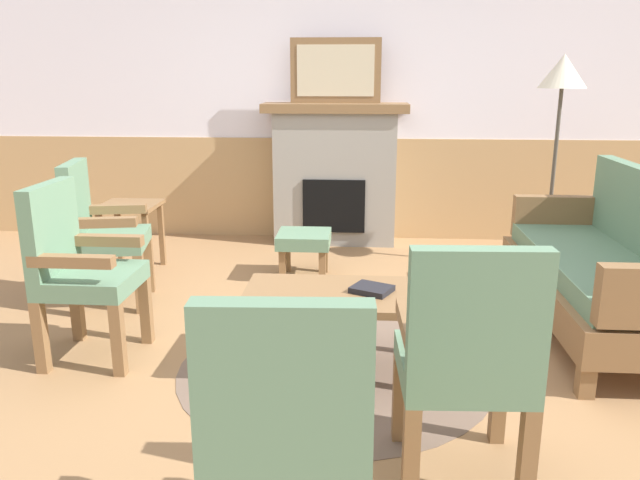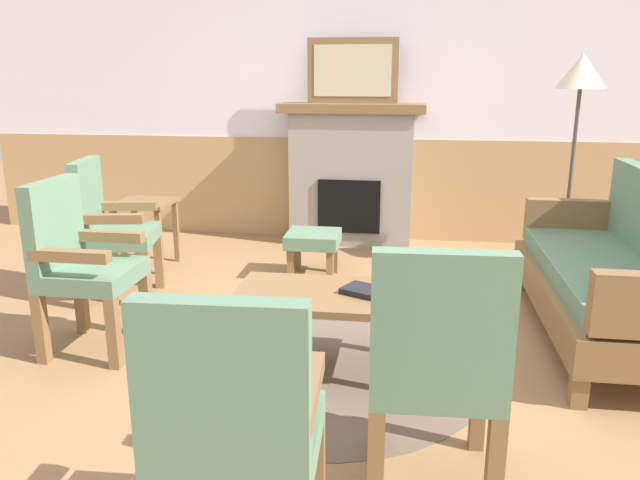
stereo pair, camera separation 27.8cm
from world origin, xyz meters
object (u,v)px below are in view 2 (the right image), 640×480
book_on_table (363,290)px  side_table (145,215)px  footstool (313,242)px  armchair_near_fireplace (108,224)px  coffee_table (326,302)px  floor_lamp_by_couch (580,86)px  couch (611,276)px  armchair_by_window_left (79,259)px  armchair_front_left (235,426)px  armchair_front_center (436,358)px  fireplace (351,173)px  framed_picture (353,71)px

book_on_table → side_table: (-1.88, 1.61, -0.02)m
footstool → armchair_near_fireplace: size_ratio=0.41×
coffee_table → side_table: bearing=136.3°
coffee_table → floor_lamp_by_couch: 2.72m
couch → footstool: size_ratio=4.50×
couch → armchair_near_fireplace: bearing=175.5°
coffee_table → armchair_by_window_left: size_ratio=0.98×
couch → armchair_front_left: size_ratio=1.84×
coffee_table → armchair_by_window_left: 1.42m
couch → floor_lamp_by_couch: floor_lamp_by_couch is taller
couch → armchair_front_center: size_ratio=1.84×
footstool → armchair_front_center: size_ratio=0.41×
armchair_front_left → side_table: armchair_front_left is taller
couch → armchair_front_center: 1.88m
side_table → armchair_near_fireplace: bearing=-85.8°
coffee_table → armchair_front_center: (0.53, -0.92, 0.15)m
armchair_by_window_left → side_table: bearing=100.5°
coffee_table → side_table: side_table is taller
footstool → side_table: 1.39m
fireplace → coffee_table: size_ratio=1.35×
armchair_near_fireplace → framed_picture: bearing=49.0°
fireplace → armchair_near_fireplace: bearing=-131.0°
side_table → floor_lamp_by_couch: floor_lamp_by_couch is taller
fireplace → book_on_table: 2.64m
couch → coffee_table: size_ratio=1.88×
book_on_table → armchair_front_center: (0.34, -0.93, 0.08)m
footstool → armchair_front_left: size_ratio=0.41×
framed_picture → footstool: size_ratio=2.00×
armchair_front_left → armchair_front_center: same height
framed_picture → coffee_table: bearing=-87.3°
floor_lamp_by_couch → armchair_by_window_left: bearing=-148.7°
book_on_table → armchair_by_window_left: armchair_by_window_left is taller
book_on_table → floor_lamp_by_couch: size_ratio=0.12×
side_table → floor_lamp_by_couch: size_ratio=0.33×
book_on_table → armchair_front_left: 1.50m
book_on_table → armchair_near_fireplace: armchair_near_fireplace is taller
framed_picture → book_on_table: size_ratio=4.09×
framed_picture → coffee_table: size_ratio=0.83×
couch → footstool: bearing=154.5°
book_on_table → armchair_front_left: (-0.26, -1.47, 0.08)m
fireplace → armchair_near_fireplace: fireplace is taller
footstool → armchair_front_left: bearing=-85.5°
coffee_table → armchair_near_fireplace: armchair_near_fireplace is taller
footstool → armchair_front_center: armchair_front_center is taller
coffee_table → armchair_front_center: 1.07m
armchair_near_fireplace → side_table: 0.74m
couch → armchair_front_center: (-1.06, -1.55, 0.14)m
book_on_table → armchair_by_window_left: (-1.59, 0.06, 0.08)m
armchair_near_fireplace → armchair_by_window_left: bearing=-74.1°
couch → footstool: 2.11m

